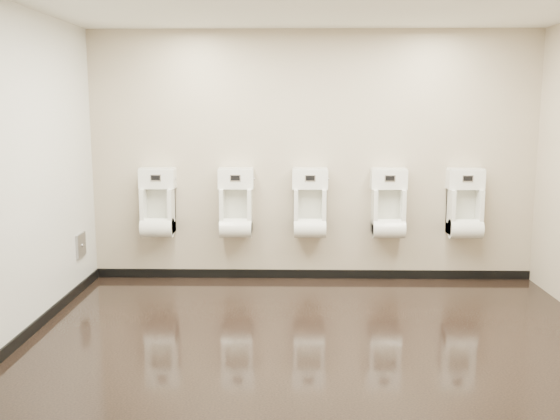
{
  "coord_description": "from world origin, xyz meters",
  "views": [
    {
      "loc": [
        -0.23,
        -5.25,
        1.96
      ],
      "look_at": [
        -0.34,
        0.55,
        1.0
      ],
      "focal_mm": 40.0,
      "sensor_mm": 36.0,
      "label": 1
    }
  ],
  "objects_px": {
    "access_panel": "(81,245)",
    "urinal_2": "(310,208)",
    "urinal_4": "(465,209)",
    "urinal_0": "(158,208)",
    "urinal_1": "(236,208)",
    "urinal_3": "(388,208)"
  },
  "relations": [
    {
      "from": "access_panel",
      "to": "urinal_2",
      "type": "bearing_deg",
      "value": 9.62
    },
    {
      "from": "urinal_4",
      "to": "urinal_0",
      "type": "bearing_deg",
      "value": 180.0
    },
    {
      "from": "urinal_0",
      "to": "access_panel",
      "type": "bearing_deg",
      "value": -150.87
    },
    {
      "from": "access_panel",
      "to": "urinal_1",
      "type": "distance_m",
      "value": 1.71
    },
    {
      "from": "urinal_0",
      "to": "urinal_3",
      "type": "height_order",
      "value": "same"
    },
    {
      "from": "urinal_2",
      "to": "urinal_3",
      "type": "distance_m",
      "value": 0.87
    },
    {
      "from": "urinal_0",
      "to": "urinal_4",
      "type": "bearing_deg",
      "value": 0.0
    },
    {
      "from": "urinal_4",
      "to": "urinal_3",
      "type": "bearing_deg",
      "value": 180.0
    },
    {
      "from": "urinal_2",
      "to": "access_panel",
      "type": "bearing_deg",
      "value": -170.38
    },
    {
      "from": "urinal_3",
      "to": "urinal_4",
      "type": "height_order",
      "value": "same"
    },
    {
      "from": "access_panel",
      "to": "urinal_3",
      "type": "height_order",
      "value": "urinal_3"
    },
    {
      "from": "urinal_0",
      "to": "urinal_1",
      "type": "xyz_separation_m",
      "value": [
        0.88,
        0.0,
        0.0
      ]
    },
    {
      "from": "access_panel",
      "to": "urinal_1",
      "type": "xyz_separation_m",
      "value": [
        1.63,
        0.42,
        0.34
      ]
    },
    {
      "from": "urinal_0",
      "to": "urinal_1",
      "type": "relative_size",
      "value": 1.0
    },
    {
      "from": "urinal_0",
      "to": "urinal_4",
      "type": "height_order",
      "value": "same"
    },
    {
      "from": "access_panel",
      "to": "urinal_4",
      "type": "relative_size",
      "value": 0.33
    },
    {
      "from": "urinal_2",
      "to": "urinal_3",
      "type": "xyz_separation_m",
      "value": [
        0.87,
        0.0,
        0.0
      ]
    },
    {
      "from": "access_panel",
      "to": "urinal_1",
      "type": "bearing_deg",
      "value": 14.33
    },
    {
      "from": "urinal_2",
      "to": "urinal_1",
      "type": "bearing_deg",
      "value": 180.0
    },
    {
      "from": "urinal_1",
      "to": "urinal_3",
      "type": "bearing_deg",
      "value": 0.0
    },
    {
      "from": "urinal_0",
      "to": "urinal_3",
      "type": "distance_m",
      "value": 2.58
    },
    {
      "from": "urinal_3",
      "to": "access_panel",
      "type": "bearing_deg",
      "value": -172.87
    }
  ]
}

